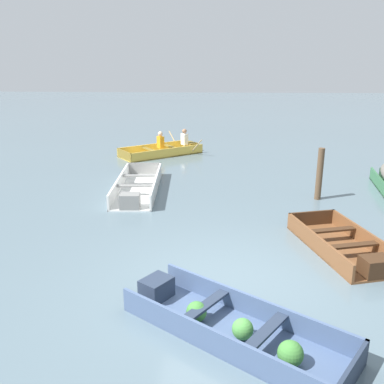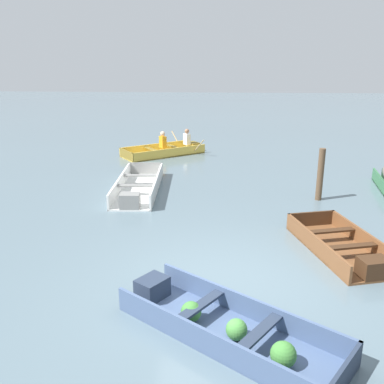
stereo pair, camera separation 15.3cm
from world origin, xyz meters
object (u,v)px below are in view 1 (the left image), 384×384
at_px(skiff_white_near_moored, 137,188).
at_px(mooring_post, 320,174).
at_px(dinghy_slate_blue_foreground, 229,325).
at_px(skiff_wooden_brown_far_moored, 345,247).
at_px(rowboat_yellow_with_crew, 165,150).

xyz_separation_m(skiff_white_near_moored, mooring_post, (4.87, -0.31, 0.55)).
xyz_separation_m(dinghy_slate_blue_foreground, mooring_post, (2.53, 5.92, 0.55)).
distance_m(skiff_white_near_moored, skiff_wooden_brown_far_moored, 5.87).
height_order(skiff_white_near_moored, rowboat_yellow_with_crew, rowboat_yellow_with_crew).
bearing_deg(skiff_white_near_moored, mooring_post, -3.65).
relative_size(dinghy_slate_blue_foreground, rowboat_yellow_with_crew, 1.00).
relative_size(dinghy_slate_blue_foreground, skiff_wooden_brown_far_moored, 1.18).
relative_size(dinghy_slate_blue_foreground, skiff_white_near_moored, 0.93).
height_order(dinghy_slate_blue_foreground, mooring_post, mooring_post).
height_order(dinghy_slate_blue_foreground, rowboat_yellow_with_crew, rowboat_yellow_with_crew).
height_order(dinghy_slate_blue_foreground, skiff_white_near_moored, skiff_white_near_moored).
distance_m(dinghy_slate_blue_foreground, mooring_post, 6.46).
bearing_deg(mooring_post, dinghy_slate_blue_foreground, -113.18).
bearing_deg(dinghy_slate_blue_foreground, skiff_white_near_moored, 110.58).
bearing_deg(dinghy_slate_blue_foreground, skiff_wooden_brown_far_moored, 48.86).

